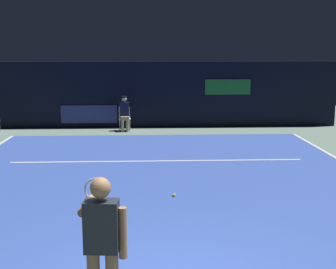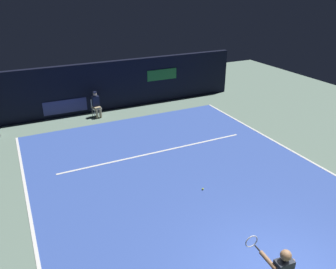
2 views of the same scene
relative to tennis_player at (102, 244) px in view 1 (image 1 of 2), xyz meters
name	(u,v)px [view 1 (image 1 of 2)]	position (x,y,z in m)	size (l,w,h in m)	color
ground_plane	(159,184)	(0.75, 5.59, -0.99)	(29.87, 29.87, 0.00)	slate
court_surface	(159,184)	(0.75, 5.59, -0.98)	(10.27, 12.38, 0.01)	#3856B2
line_service	(157,161)	(0.75, 7.76, -0.97)	(8.01, 0.10, 0.01)	white
back_wall	(154,95)	(0.75, 13.68, 0.31)	(14.63, 0.33, 2.60)	black
tennis_player	(102,244)	(0.00, 0.00, 0.00)	(0.55, 0.96, 1.73)	#8C6647
line_judge_on_chair	(125,113)	(-0.37, 12.79, -0.30)	(0.47, 0.56, 1.32)	white
tennis_ball	(174,195)	(1.03, 4.59, -0.94)	(0.07, 0.07, 0.07)	#CCE033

